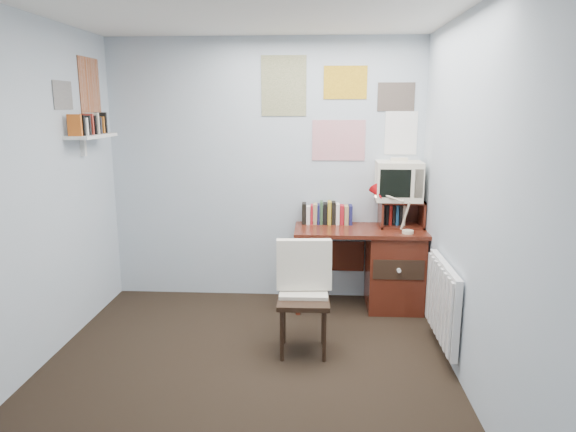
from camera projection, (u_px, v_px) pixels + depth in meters
The scene contains 14 objects.
ground at pixel (242, 385), 3.50m from camera, with size 3.50×3.50×0.00m, color black.
back_wall at pixel (265, 171), 4.95m from camera, with size 3.00×0.02×2.50m, color silver.
left_wall at pixel (8, 203), 3.32m from camera, with size 0.02×3.50×2.50m, color silver.
right_wall at pixel (479, 208), 3.16m from camera, with size 0.02×3.50×2.50m, color silver.
desk at pixel (388, 266), 4.80m from camera, with size 1.20×0.55×0.76m.
desk_chair at pixel (303, 301), 3.89m from camera, with size 0.43×0.41×0.83m, color black.
desk_lamp at pixel (409, 213), 4.52m from camera, with size 0.26×0.22×0.37m, color red.
tv_riser at pixel (401, 213), 4.80m from camera, with size 0.40×0.30×0.25m, color #551F13.
crt_tv at pixel (398, 179), 4.75m from camera, with size 0.41×0.38×0.39m, color beige.
book_row at pixel (333, 213), 4.90m from camera, with size 0.60×0.14×0.22m, color #551F13.
radiator at pixel (443, 302), 3.87m from camera, with size 0.09×0.80×0.60m, color white.
wall_shelf at pixel (92, 136), 4.31m from camera, with size 0.20×0.62×0.24m, color white.
posters_back at pixel (339, 108), 4.78m from camera, with size 1.20×0.01×0.90m, color white.
posters_left at pixel (77, 90), 4.24m from camera, with size 0.01×0.70×0.60m, color white.
Camera 1 is at (0.50, -3.16, 1.87)m, focal length 32.00 mm.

